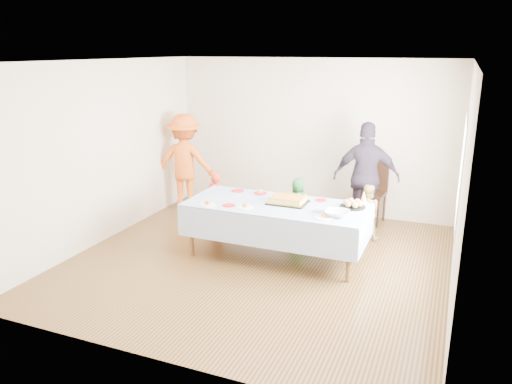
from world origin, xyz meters
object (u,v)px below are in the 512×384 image
birthday_cake (288,200)px  dining_chair (372,187)px  adult_left (185,163)px  party_table (276,208)px

birthday_cake → dining_chair: bearing=66.7°
dining_chair → adult_left: (-3.24, -0.62, 0.27)m
birthday_cake → adult_left: (-2.40, 1.34, 0.05)m
birthday_cake → party_table: bearing=-143.2°
party_table → dining_chair: dining_chair is taller
party_table → adult_left: bearing=147.7°
party_table → birthday_cake: birthday_cake is taller
dining_chair → adult_left: size_ratio=0.62×
party_table → adult_left: 2.69m
birthday_cake → adult_left: bearing=150.9°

